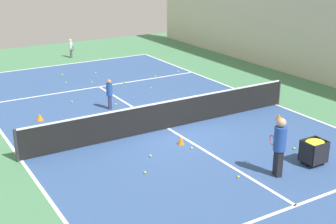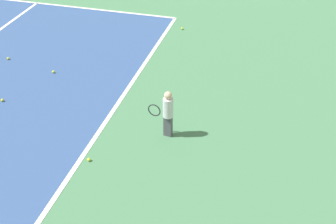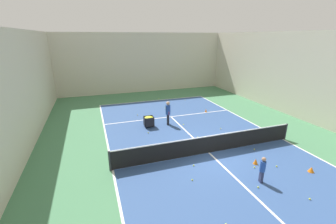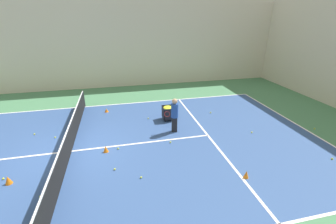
# 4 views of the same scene
# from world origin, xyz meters

# --- Properties ---
(line_baseline_near) EXTENTS (10.20, 0.10, 0.00)m
(line_baseline_near) POSITION_xyz_m (0.00, -11.06, 0.01)
(line_baseline_near) COLOR white
(line_baseline_near) RESTS_ON ground
(player_near_baseline) EXTENTS (0.24, 0.55, 1.08)m
(player_near_baseline) POSITION_xyz_m (-1.03, -12.50, 0.62)
(player_near_baseline) COLOR #4C4C56
(player_near_baseline) RESTS_ON ground
(tennis_ball_2) EXTENTS (0.07, 0.07, 0.07)m
(tennis_ball_2) POSITION_xyz_m (0.76, -8.93, 0.04)
(tennis_ball_2) COLOR yellow
(tennis_ball_2) RESTS_ON ground
(tennis_ball_4) EXTENTS (0.07, 0.07, 0.07)m
(tennis_ball_4) POSITION_xyz_m (4.30, -11.49, 0.04)
(tennis_ball_4) COLOR yellow
(tennis_ball_4) RESTS_ON ground
(tennis_ball_11) EXTENTS (0.07, 0.07, 0.07)m
(tennis_ball_11) POSITION_xyz_m (1.10, -7.39, 0.04)
(tennis_ball_11) COLOR yellow
(tennis_ball_11) RESTS_ON ground
(tennis_ball_16) EXTENTS (0.07, 0.07, 0.07)m
(tennis_ball_16) POSITION_xyz_m (-0.80, -8.40, 0.04)
(tennis_ball_16) COLOR yellow
(tennis_ball_16) RESTS_ON ground
(tennis_ball_18) EXTENTS (0.07, 0.07, 0.07)m
(tennis_ball_18) POSITION_xyz_m (-2.27, -11.24, 0.04)
(tennis_ball_18) COLOR yellow
(tennis_ball_18) RESTS_ON ground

